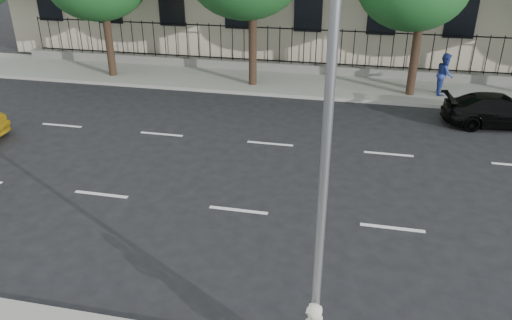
{
  "coord_description": "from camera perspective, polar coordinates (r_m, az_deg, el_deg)",
  "views": [
    {
      "loc": [
        2.88,
        -8.55,
        7.0
      ],
      "look_at": [
        0.37,
        3.0,
        1.3
      ],
      "focal_mm": 35.0,
      "sensor_mm": 36.0,
      "label": 1
    }
  ],
  "objects": [
    {
      "name": "ground",
      "position": [
        11.42,
        -5.14,
        -12.17
      ],
      "size": [
        120.0,
        120.0,
        0.0
      ],
      "primitive_type": "plane",
      "color": "black",
      "rests_on": "ground"
    },
    {
      "name": "iron_fence",
      "position": [
        25.23,
        5.41,
        11.07
      ],
      "size": [
        30.0,
        0.5,
        2.2
      ],
      "color": "slate",
      "rests_on": "far_sidewalk"
    },
    {
      "name": "far_sidewalk",
      "position": [
        23.76,
        4.82,
        8.73
      ],
      "size": [
        60.0,
        4.0,
        0.15
      ],
      "primitive_type": "cube",
      "color": "gray",
      "rests_on": "ground"
    },
    {
      "name": "pedestrian_far",
      "position": [
        23.12,
        20.75,
        9.17
      ],
      "size": [
        0.7,
        0.89,
        1.78
      ],
      "primitive_type": "imported",
      "rotation": [
        0.0,
        0.0,
        1.54
      ],
      "color": "navy",
      "rests_on": "far_sidewalk"
    },
    {
      "name": "street_light",
      "position": [
        7.04,
        8.85,
        10.19
      ],
      "size": [
        0.25,
        3.32,
        8.05
      ],
      "color": "slate",
      "rests_on": "near_sidewalk"
    },
    {
      "name": "black_sedan",
      "position": [
        20.73,
        26.09,
        5.09
      ],
      "size": [
        4.29,
        2.19,
        1.19
      ],
      "primitive_type": "imported",
      "rotation": [
        0.0,
        0.0,
        1.7
      ],
      "color": "black",
      "rests_on": "ground"
    },
    {
      "name": "lane_markings",
      "position": [
        15.3,
        0.03,
        -1.44
      ],
      "size": [
        49.6,
        4.62,
        0.01
      ],
      "primitive_type": null,
      "color": "silver",
      "rests_on": "ground"
    }
  ]
}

